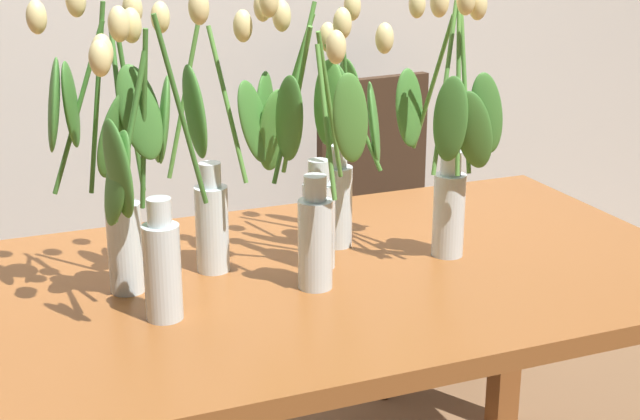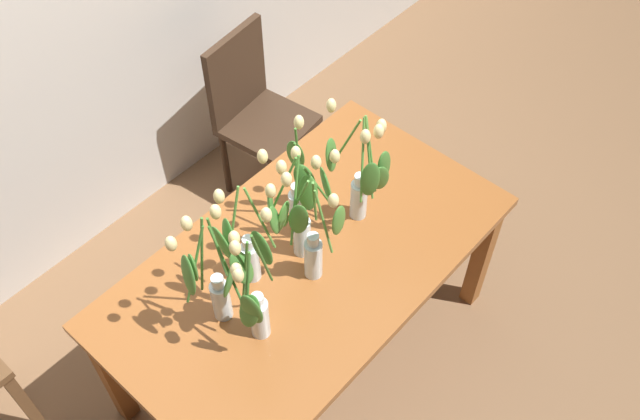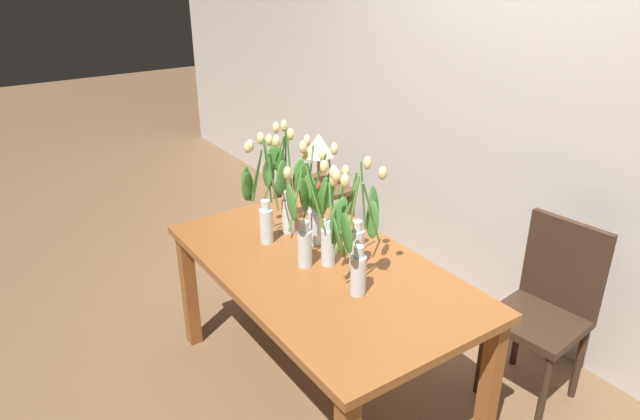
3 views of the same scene
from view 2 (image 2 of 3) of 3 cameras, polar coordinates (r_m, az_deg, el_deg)
The scene contains 10 objects.
ground_plane at distance 3.33m, azimuth -0.92°, elevation -11.28°, with size 18.00×18.00×0.00m, color brown.
dining_table at distance 2.78m, azimuth -1.08°, elevation -4.97°, with size 1.60×0.90×0.74m.
tulip_vase_0 at distance 2.50m, azimuth -0.67°, elevation -2.08°, with size 0.18×0.24×0.55m.
tulip_vase_1 at distance 2.66m, azimuth -1.79°, elevation 1.30°, with size 0.16×0.21×0.55m.
tulip_vase_2 at distance 2.37m, azimuth -8.44°, elevation -5.55°, with size 0.23×0.23×0.59m.
tulip_vase_3 at distance 2.55m, azimuth -1.60°, elevation -0.72°, with size 0.27×0.23×0.58m.
tulip_vase_4 at distance 2.51m, azimuth -5.64°, elevation -3.15°, with size 0.25×0.14×0.55m.
tulip_vase_5 at distance 2.64m, azimuth 3.41°, elevation 2.46°, with size 0.18×0.28×0.58m.
tulip_vase_6 at distance 2.33m, azimuth -5.37°, elevation -7.16°, with size 0.22×0.20×0.58m.
dining_chair at distance 3.60m, azimuth -5.29°, elevation 8.20°, with size 0.45×0.45×0.93m.
Camera 2 is at (-1.14, -1.08, 2.94)m, focal length 39.55 mm.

